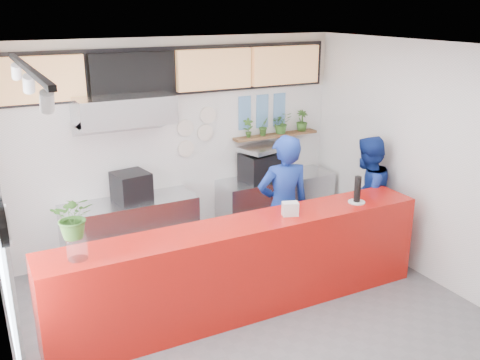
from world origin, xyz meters
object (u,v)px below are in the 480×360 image
object	(u,v)px
service_counter	(244,268)
staff_center	(283,207)
panini_oven	(131,187)
staff_right	(365,197)
pepper_mill	(357,189)
espresso_machine	(263,166)

from	to	relation	value
service_counter	staff_center	size ratio (longest dim) A/B	2.38
panini_oven	staff_right	world-z (taller)	staff_right
staff_center	staff_right	size ratio (longest dim) A/B	1.10
panini_oven	pepper_mill	distance (m)	2.94
panini_oven	pepper_mill	size ratio (longest dim) A/B	1.36
espresso_machine	pepper_mill	distance (m)	1.89
staff_center	espresso_machine	bearing A→B (deg)	-98.41
pepper_mill	staff_center	bearing A→B (deg)	137.94
service_counter	espresso_machine	bearing A→B (deg)	54.91
service_counter	staff_center	distance (m)	1.08
service_counter	staff_right	size ratio (longest dim) A/B	2.61
service_counter	panini_oven	distance (m)	2.03
staff_right	pepper_mill	xyz separation A→B (m)	(-0.66, -0.60, 0.41)
panini_oven	staff_center	xyz separation A→B (m)	(1.60, -1.26, -0.15)
panini_oven	staff_center	size ratio (longest dim) A/B	0.23
staff_center	pepper_mill	bearing A→B (deg)	147.90
espresso_machine	staff_center	bearing A→B (deg)	-113.53
espresso_machine	staff_right	world-z (taller)	staff_right
service_counter	staff_center	world-z (taller)	staff_center
service_counter	espresso_machine	xyz separation A→B (m)	(1.26, 1.80, 0.55)
service_counter	panini_oven	bearing A→B (deg)	112.69
espresso_machine	pepper_mill	xyz separation A→B (m)	(0.25, -1.86, 0.17)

